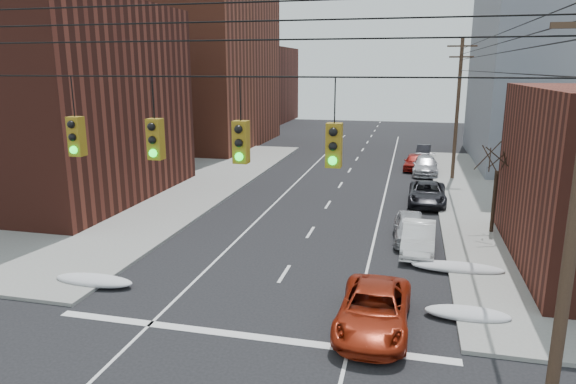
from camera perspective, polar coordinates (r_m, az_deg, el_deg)
The scene contains 23 objects.
sidewalk_nw at distance 48.54m, azimuth -28.18°, elevation 1.66°, with size 40.00×40.00×0.15m, color gray.
building_brick_tall at distance 63.74m, azimuth -14.49°, elevation 18.82°, with size 24.00×20.00×30.00m, color brown.
building_brick_near at distance 40.76m, azimuth -28.51°, elevation 8.79°, with size 20.00×16.00×13.00m, color #4C1F16.
building_brick_far at distance 88.09m, azimuth -7.30°, elevation 11.72°, with size 22.00×18.00×12.00m, color #4C1F16.
building_glass at distance 80.67m, azimuth 27.93°, elevation 13.68°, with size 20.00×18.00×22.00m, color gray.
utility_pole_right at distance 12.27m, azimuth 29.28°, elevation -2.37°, with size 2.20×0.28×11.00m.
utility_pole_far at distance 42.63m, azimuth 18.32°, elevation 8.91°, with size 2.20×0.28×11.00m.
traffic_signals at distance 12.50m, azimuth -10.12°, elevation 5.94°, with size 17.00×0.42×2.02m.
bare_tree at distance 29.46m, azimuth 21.97°, elevation -0.06°, with size 2.09×2.20×4.93m.
snow_nw at distance 23.05m, azimuth -20.75°, elevation -9.16°, with size 3.50×1.08×0.42m, color silver.
snow_ne at distance 19.98m, azimuth 19.30°, elevation -12.64°, with size 3.00×1.08×0.42m, color silver.
snow_east_far at distance 24.09m, azimuth 18.31°, elevation -7.97°, with size 4.00×1.08×0.42m, color silver.
red_pickup at distance 18.29m, azimuth 9.52°, elevation -12.77°, with size 2.38×5.17×1.44m, color maroon.
parked_car_a at distance 27.43m, azimuth 13.49°, elevation -3.83°, with size 1.75×4.35×1.48m, color #A8A8AD.
parked_car_b at distance 25.88m, azimuth 14.31°, elevation -4.97°, with size 1.53×4.40×1.45m, color white.
parked_car_c at distance 35.09m, azimuth 15.21°, elevation -0.16°, with size 2.38×5.16×1.43m, color black.
parked_car_d at distance 44.93m, azimuth 15.00°, elevation 2.85°, with size 2.07×5.10×1.48m, color #AAAAAF.
parked_car_e at distance 46.67m, azimuth 13.87°, elevation 3.27°, with size 1.69×4.19×1.43m, color maroon.
parked_car_f at distance 53.65m, azimuth 14.81°, elevation 4.42°, with size 1.29×3.70×1.22m, color black.
lot_car_a at distance 36.22m, azimuth -20.39°, elevation 0.02°, with size 1.38×3.95×1.30m, color silver.
lot_car_b at distance 40.22m, azimuth -17.27°, elevation 1.74°, with size 2.58×5.59×1.55m, color #A6A6AA.
lot_car_c at distance 41.69m, azimuth -23.55°, elevation 1.43°, with size 1.81×4.45×1.29m, color black.
lot_car_d at distance 42.38m, azimuth -18.04°, elevation 2.04°, with size 1.44×3.59×1.22m, color #9F9EA3.
Camera 1 is at (5.07, -8.38, 8.80)m, focal length 32.00 mm.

